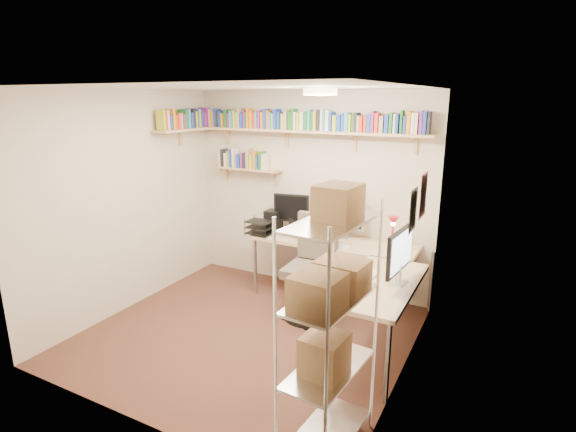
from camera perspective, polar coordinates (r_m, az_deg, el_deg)
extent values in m
plane|color=#3F221B|center=(4.91, -5.17, -14.70)|extent=(3.20, 3.20, 0.00)
cube|color=beige|center=(5.71, 2.67, 3.05)|extent=(3.20, 0.04, 2.50)
cube|color=beige|center=(5.45, -19.83, 1.61)|extent=(0.04, 3.00, 2.50)
cube|color=beige|center=(3.83, 15.03, -3.39)|extent=(0.04, 3.00, 2.50)
cube|color=beige|center=(3.34, -19.75, -6.50)|extent=(3.20, 0.04, 2.50)
cube|color=silver|center=(4.27, -5.97, 15.91)|extent=(3.20, 3.00, 0.04)
cube|color=white|center=(4.28, 16.82, 2.54)|extent=(0.01, 0.30, 0.42)
cube|color=white|center=(3.91, 15.62, 0.74)|extent=(0.01, 0.28, 0.38)
cylinder|color=#FFEAC6|center=(4.11, 4.13, 15.44)|extent=(0.30, 0.30, 0.06)
cube|color=tan|center=(5.49, 2.21, 10.71)|extent=(3.05, 0.25, 0.03)
cube|color=tan|center=(5.93, -12.85, 10.67)|extent=(0.25, 1.00, 0.03)
cube|color=tan|center=(5.98, -5.16, 5.99)|extent=(0.95, 0.20, 0.02)
cube|color=tan|center=(6.16, -7.85, 10.38)|extent=(0.03, 0.20, 0.20)
cube|color=tan|center=(5.69, -0.29, 10.16)|extent=(0.03, 0.20, 0.20)
cube|color=tan|center=(5.33, 8.43, 9.68)|extent=(0.03, 0.20, 0.20)
cube|color=tan|center=(5.14, 15.90, 9.10)|extent=(0.03, 0.20, 0.20)
cube|color=gray|center=(6.25, -10.25, 12.11)|extent=(0.04, 0.12, 0.21)
cube|color=gray|center=(6.22, -9.93, 11.93)|extent=(0.03, 0.13, 0.17)
cube|color=beige|center=(6.20, -9.64, 12.19)|extent=(0.03, 0.12, 0.23)
cube|color=orange|center=(6.17, -9.32, 12.09)|extent=(0.04, 0.14, 0.21)
cube|color=#1E399C|center=(6.14, -8.98, 12.22)|extent=(0.04, 0.12, 0.23)
cube|color=black|center=(6.12, -8.66, 12.11)|extent=(0.03, 0.13, 0.21)
cube|color=#1E399C|center=(6.10, -8.39, 12.09)|extent=(0.03, 0.14, 0.20)
cube|color=orange|center=(6.08, -8.08, 11.96)|extent=(0.02, 0.14, 0.18)
cube|color=#206124|center=(6.05, -7.71, 12.19)|extent=(0.04, 0.12, 0.23)
cube|color=#7E217A|center=(6.02, -7.31, 11.98)|extent=(0.04, 0.12, 0.18)
cube|color=teal|center=(6.00, -6.99, 12.12)|extent=(0.04, 0.15, 0.21)
cube|color=#A8B121|center=(5.97, -6.59, 12.14)|extent=(0.04, 0.11, 0.21)
cube|color=gray|center=(5.95, -6.26, 12.04)|extent=(0.02, 0.13, 0.19)
cube|color=gray|center=(5.93, -5.99, 12.29)|extent=(0.03, 0.15, 0.25)
cube|color=#1E399C|center=(5.91, -5.63, 11.99)|extent=(0.03, 0.15, 0.18)
cube|color=#7E217A|center=(5.89, -5.36, 12.13)|extent=(0.03, 0.11, 0.21)
cube|color=#206124|center=(5.87, -5.10, 12.03)|extent=(0.03, 0.11, 0.19)
cube|color=orange|center=(5.85, -4.84, 12.28)|extent=(0.02, 0.15, 0.25)
cube|color=orange|center=(5.83, -4.47, 12.09)|extent=(0.04, 0.15, 0.21)
cube|color=red|center=(5.81, -4.08, 12.04)|extent=(0.04, 0.11, 0.20)
cube|color=teal|center=(5.79, -3.77, 12.10)|extent=(0.03, 0.15, 0.21)
cube|color=#7E217A|center=(5.77, -3.46, 12.14)|extent=(0.03, 0.14, 0.22)
cube|color=orange|center=(5.75, -3.10, 12.05)|extent=(0.03, 0.12, 0.20)
cube|color=#1E399C|center=(5.73, -2.76, 12.24)|extent=(0.03, 0.13, 0.24)
cube|color=orange|center=(5.71, -2.43, 12.14)|extent=(0.02, 0.12, 0.22)
cube|color=teal|center=(5.70, -2.12, 12.00)|extent=(0.03, 0.12, 0.20)
cube|color=#A8B121|center=(5.68, -1.76, 11.94)|extent=(0.02, 0.12, 0.18)
cube|color=#1E399C|center=(5.66, -1.41, 12.22)|extent=(0.04, 0.14, 0.24)
cube|color=#1E399C|center=(5.63, -0.95, 12.02)|extent=(0.04, 0.14, 0.20)
cube|color=#A8B121|center=(5.61, -0.53, 11.92)|extent=(0.03, 0.11, 0.19)
cube|color=gray|center=(5.59, -0.09, 12.14)|extent=(0.04, 0.14, 0.23)
cube|color=#206124|center=(5.56, 0.41, 12.01)|extent=(0.04, 0.12, 0.21)
cube|color=#206124|center=(5.55, 0.78, 12.19)|extent=(0.03, 0.13, 0.25)
cube|color=beige|center=(5.53, 1.12, 11.99)|extent=(0.02, 0.15, 0.21)
cube|color=#A8B121|center=(5.51, 1.50, 11.94)|extent=(0.03, 0.13, 0.20)
cube|color=beige|center=(5.49, 1.95, 11.98)|extent=(0.04, 0.12, 0.21)
cube|color=#206124|center=(5.47, 2.42, 11.98)|extent=(0.04, 0.11, 0.21)
cube|color=teal|center=(5.45, 2.84, 12.09)|extent=(0.03, 0.12, 0.24)
cube|color=#206124|center=(5.44, 3.21, 11.94)|extent=(0.02, 0.11, 0.21)
cube|color=#A8B121|center=(5.42, 3.62, 11.97)|extent=(0.03, 0.14, 0.22)
cube|color=black|center=(5.40, 4.06, 12.06)|extent=(0.04, 0.12, 0.24)
cube|color=beige|center=(5.39, 4.46, 12.06)|extent=(0.03, 0.12, 0.24)
cube|color=teal|center=(5.37, 4.75, 12.06)|extent=(0.02, 0.13, 0.25)
cube|color=beige|center=(5.36, 5.18, 12.01)|extent=(0.04, 0.13, 0.24)
cube|color=#1E399C|center=(5.34, 5.62, 11.85)|extent=(0.03, 0.15, 0.21)
cube|color=#A8B121|center=(5.33, 6.08, 11.64)|extent=(0.04, 0.12, 0.18)
cube|color=#1E399C|center=(5.31, 6.61, 11.64)|extent=(0.04, 0.12, 0.18)
cube|color=#1E399C|center=(5.29, 7.12, 11.74)|extent=(0.04, 0.12, 0.21)
cube|color=teal|center=(5.27, 7.61, 11.74)|extent=(0.04, 0.15, 0.21)
cube|color=#A8B121|center=(5.26, 8.04, 11.62)|extent=(0.03, 0.14, 0.19)
cube|color=#206124|center=(5.25, 8.39, 11.60)|extent=(0.02, 0.12, 0.19)
cube|color=black|center=(5.24, 8.75, 11.69)|extent=(0.03, 0.15, 0.21)
cube|color=gray|center=(5.23, 9.09, 11.50)|extent=(0.02, 0.15, 0.18)
cube|color=red|center=(5.22, 9.43, 11.44)|extent=(0.03, 0.15, 0.17)
cube|color=red|center=(5.20, 9.87, 11.42)|extent=(0.03, 0.11, 0.18)
cube|color=#1E399C|center=(5.19, 10.34, 11.53)|extent=(0.04, 0.13, 0.20)
cube|color=#7E217A|center=(5.18, 10.78, 11.69)|extent=(0.03, 0.12, 0.23)
cube|color=red|center=(5.16, 11.30, 11.52)|extent=(0.04, 0.13, 0.21)
cube|color=gray|center=(5.15, 11.89, 11.32)|extent=(0.04, 0.13, 0.18)
cube|color=#1E399C|center=(5.13, 12.51, 11.38)|extent=(0.04, 0.12, 0.20)
cube|color=#206124|center=(5.12, 13.06, 11.45)|extent=(0.03, 0.14, 0.22)
cube|color=beige|center=(5.11, 13.47, 11.35)|extent=(0.02, 0.13, 0.21)
cube|color=#1E399C|center=(5.10, 13.81, 11.33)|extent=(0.03, 0.14, 0.21)
cube|color=#206124|center=(5.09, 14.28, 11.51)|extent=(0.03, 0.11, 0.25)
cube|color=#1E399C|center=(5.09, 14.70, 11.14)|extent=(0.03, 0.13, 0.19)
cube|color=orange|center=(5.08, 15.17, 11.38)|extent=(0.04, 0.12, 0.23)
cube|color=beige|center=(5.07, 15.68, 11.27)|extent=(0.03, 0.13, 0.22)
cube|color=beige|center=(5.06, 16.09, 11.24)|extent=(0.03, 0.14, 0.22)
cube|color=#7E217A|center=(5.05, 16.61, 11.33)|extent=(0.03, 0.12, 0.25)
cube|color=#1E399C|center=(5.04, 17.04, 11.25)|extent=(0.04, 0.11, 0.24)
cube|color=black|center=(5.04, 17.52, 11.18)|extent=(0.03, 0.11, 0.23)
cube|color=#A8B121|center=(5.60, -15.86, 11.65)|extent=(0.13, 0.03, 0.24)
cube|color=red|center=(5.62, -15.60, 11.53)|extent=(0.13, 0.03, 0.21)
cube|color=beige|center=(5.65, -15.35, 11.66)|extent=(0.12, 0.03, 0.23)
cube|color=#1E399C|center=(5.68, -15.07, 11.41)|extent=(0.13, 0.04, 0.18)
cube|color=orange|center=(5.72, -14.73, 11.80)|extent=(0.14, 0.04, 0.25)
cube|color=red|center=(5.76, -14.37, 11.47)|extent=(0.13, 0.04, 0.17)
cube|color=red|center=(5.79, -14.06, 11.56)|extent=(0.13, 0.04, 0.18)
cube|color=gray|center=(5.82, -13.78, 11.64)|extent=(0.12, 0.04, 0.19)
cube|color=#7E217A|center=(5.86, -13.46, 11.61)|extent=(0.13, 0.04, 0.18)
cube|color=#206124|center=(5.89, -13.19, 11.89)|extent=(0.13, 0.04, 0.23)
cube|color=teal|center=(5.93, -12.85, 11.98)|extent=(0.13, 0.04, 0.24)
cube|color=#1E399C|center=(5.97, -12.51, 11.79)|extent=(0.14, 0.04, 0.19)
cube|color=black|center=(6.01, -12.25, 12.06)|extent=(0.13, 0.04, 0.24)
cube|color=#A8B121|center=(6.04, -12.01, 11.90)|extent=(0.14, 0.03, 0.20)
cube|color=#1E399C|center=(6.07, -11.76, 12.08)|extent=(0.13, 0.03, 0.24)
cube|color=#A8B121|center=(6.10, -11.50, 12.06)|extent=(0.11, 0.04, 0.23)
cube|color=#1E399C|center=(6.14, -11.19, 12.07)|extent=(0.12, 0.04, 0.22)
cube|color=#7E217A|center=(6.18, -10.94, 11.96)|extent=(0.15, 0.04, 0.19)
cube|color=#7E217A|center=(6.22, -10.64, 12.24)|extent=(0.15, 0.04, 0.25)
cube|color=#1E399C|center=(6.26, -10.35, 12.24)|extent=(0.13, 0.04, 0.24)
cube|color=beige|center=(6.19, -8.44, 7.34)|extent=(0.03, 0.11, 0.22)
cube|color=black|center=(6.17, -8.09, 7.37)|extent=(0.03, 0.13, 0.23)
cube|color=beige|center=(6.14, -7.71, 7.11)|extent=(0.04, 0.12, 0.18)
cube|color=#A8B121|center=(6.11, -7.38, 7.23)|extent=(0.04, 0.12, 0.21)
cube|color=#1E399C|center=(6.09, -7.05, 7.32)|extent=(0.04, 0.14, 0.23)
cube|color=beige|center=(6.06, -6.68, 7.36)|extent=(0.03, 0.14, 0.25)
cube|color=gray|center=(6.05, -6.37, 7.02)|extent=(0.02, 0.12, 0.18)
cube|color=#1E399C|center=(6.02, -6.07, 7.00)|extent=(0.04, 0.15, 0.18)
cube|color=#7E217A|center=(6.00, -5.67, 7.06)|extent=(0.03, 0.12, 0.20)
cube|color=black|center=(5.97, -5.28, 7.00)|extent=(0.04, 0.14, 0.19)
cube|color=gray|center=(5.94, -4.90, 7.26)|extent=(0.04, 0.14, 0.25)
cube|color=#A8B121|center=(5.92, -4.50, 6.91)|extent=(0.04, 0.13, 0.18)
cube|color=orange|center=(5.89, -4.09, 7.12)|extent=(0.04, 0.11, 0.23)
cube|color=#1E399C|center=(5.87, -3.73, 6.85)|extent=(0.04, 0.13, 0.18)
cube|color=#206124|center=(5.84, -3.28, 7.06)|extent=(0.04, 0.14, 0.23)
cube|color=beige|center=(5.82, -2.93, 6.91)|extent=(0.03, 0.14, 0.20)
cube|color=#CFAE86|center=(5.37, 5.73, -3.32)|extent=(1.97, 0.62, 0.04)
cube|color=#CFAE86|center=(4.26, 11.66, -8.53)|extent=(0.62, 1.35, 0.04)
cylinder|color=gray|center=(5.68, -4.18, -6.37)|extent=(0.04, 0.04, 0.73)
cylinder|color=gray|center=(6.10, -1.62, -4.82)|extent=(0.04, 0.04, 0.73)
cylinder|color=gray|center=(5.47, 17.70, -7.94)|extent=(0.04, 0.04, 0.73)
cylinder|color=gray|center=(3.98, 5.03, -16.24)|extent=(0.04, 0.04, 0.73)
cylinder|color=gray|center=(3.85, 12.52, -17.78)|extent=(0.04, 0.04, 0.73)
cube|color=gray|center=(5.72, 6.66, -5.73)|extent=(1.87, 0.02, 0.57)
cube|color=silver|center=(5.37, 6.84, 0.65)|extent=(0.57, 0.03, 0.44)
cube|color=black|center=(5.35, 6.76, 0.60)|extent=(0.51, 0.00, 0.38)
cube|color=black|center=(5.64, 0.42, 1.03)|extent=(0.46, 0.03, 0.35)
cube|color=black|center=(4.15, 14.03, -4.24)|extent=(0.03, 0.60, 0.39)
cube|color=white|center=(4.16, 13.75, -4.20)|extent=(0.00, 0.54, 0.34)
cube|color=white|center=(5.18, 5.50, -3.68)|extent=(0.44, 0.13, 0.02)
cube|color=white|center=(4.34, 9.89, -7.62)|extent=(0.13, 0.41, 0.02)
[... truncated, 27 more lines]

